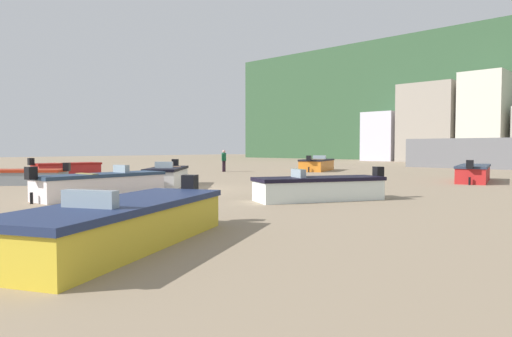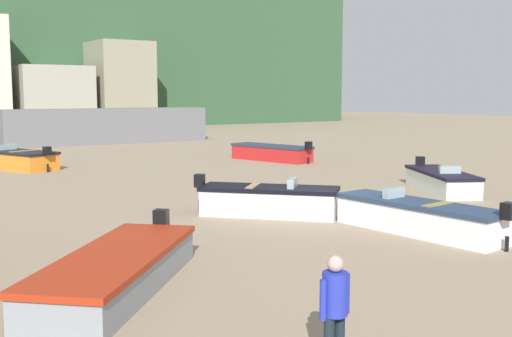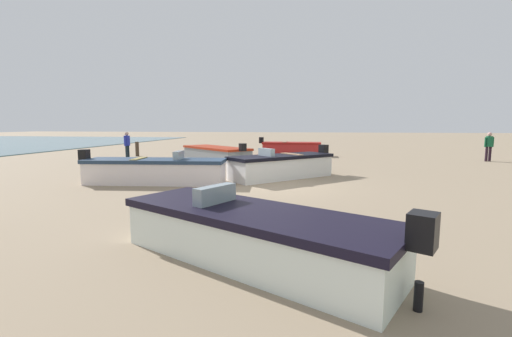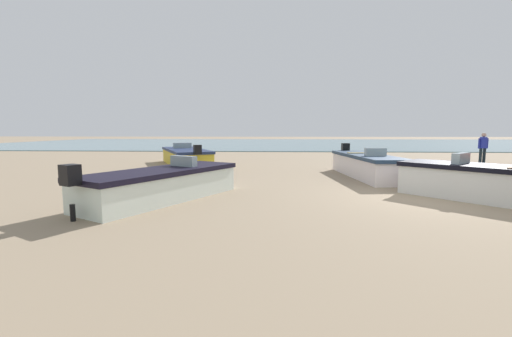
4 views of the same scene
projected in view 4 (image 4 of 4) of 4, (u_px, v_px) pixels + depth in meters
ground_plane at (427, 198)px, 8.63m from camera, size 160.00×160.00×0.00m
tidal_water at (304, 143)px, 44.34m from camera, size 80.00×36.00×0.06m
boat_white_1 at (163, 184)px, 8.33m from camera, size 3.31×4.53×1.11m
boat_yellow_3 at (186, 157)px, 16.71m from camera, size 3.76×5.43×1.13m
boat_white_5 at (366, 165)px, 12.47m from camera, size 1.75×5.14×1.17m
boat_white_6 at (492, 183)px, 8.16m from camera, size 3.89×3.99×1.21m
beach_walker_distant at (483, 146)px, 17.21m from camera, size 0.54×0.37×1.62m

